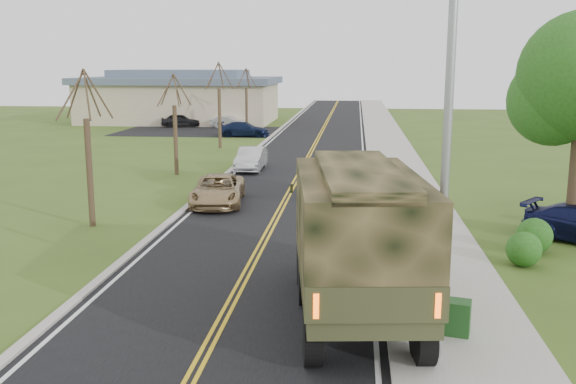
# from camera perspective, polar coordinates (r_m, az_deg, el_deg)

# --- Properties ---
(ground) EXTENTS (160.00, 160.00, 0.00)m
(ground) POSITION_cam_1_polar(r_m,az_deg,el_deg) (15.16, -6.84, -13.04)
(ground) COLOR #38511B
(ground) RESTS_ON ground
(road) EXTENTS (8.00, 120.00, 0.01)m
(road) POSITION_cam_1_polar(r_m,az_deg,el_deg) (53.91, 2.62, 4.64)
(road) COLOR black
(road) RESTS_ON ground
(curb_right) EXTENTS (0.30, 120.00, 0.12)m
(curb_right) POSITION_cam_1_polar(r_m,az_deg,el_deg) (53.81, 7.05, 4.61)
(curb_right) COLOR #9E998E
(curb_right) RESTS_ON ground
(sidewalk_right) EXTENTS (3.20, 120.00, 0.10)m
(sidewalk_right) POSITION_cam_1_polar(r_m,az_deg,el_deg) (53.88, 8.91, 4.56)
(sidewalk_right) COLOR #9E998E
(sidewalk_right) RESTS_ON ground
(curb_left) EXTENTS (0.30, 120.00, 0.10)m
(curb_left) POSITION_cam_1_polar(r_m,az_deg,el_deg) (54.31, -1.77, 4.74)
(curb_left) COLOR #9E998E
(curb_left) RESTS_ON ground
(street_light) EXTENTS (1.65, 0.22, 8.00)m
(street_light) POSITION_cam_1_polar(r_m,az_deg,el_deg) (13.19, 13.45, 3.16)
(street_light) COLOR gray
(street_light) RESTS_ON ground
(bare_tree_a) EXTENTS (1.93, 2.26, 6.08)m
(bare_tree_a) POSITION_cam_1_polar(r_m,az_deg,el_deg) (25.83, -17.29, 2.76)
(bare_tree_a) COLOR #38281C
(bare_tree_a) RESTS_ON ground
(bare_tree_b) EXTENTS (1.83, 2.14, 5.73)m
(bare_tree_b) POSITION_cam_1_polar(r_m,az_deg,el_deg) (37.08, -9.99, 5.30)
(bare_tree_b) COLOR #38281C
(bare_tree_b) RESTS_ON ground
(bare_tree_c) EXTENTS (2.04, 2.39, 6.42)m
(bare_tree_c) POSITION_cam_1_polar(r_m,az_deg,el_deg) (48.66, -6.11, 7.15)
(bare_tree_c) COLOR #38281C
(bare_tree_c) RESTS_ON ground
(bare_tree_d) EXTENTS (1.88, 2.20, 5.91)m
(bare_tree_d) POSITION_cam_1_polar(r_m,az_deg,el_deg) (60.43, -3.71, 7.77)
(bare_tree_d) COLOR #38281C
(bare_tree_d) RESTS_ON ground
(commercial_building) EXTENTS (25.50, 21.50, 5.65)m
(commercial_building) POSITION_cam_1_polar(r_m,az_deg,el_deg) (72.11, -9.48, 8.31)
(commercial_building) COLOR tan
(commercial_building) RESTS_ON ground
(military_truck) EXTENTS (3.61, 8.08, 3.90)m
(military_truck) POSITION_cam_1_polar(r_m,az_deg,el_deg) (15.82, 5.99, -3.39)
(military_truck) COLOR black
(military_truck) RESTS_ON ground
(suv_champagne) EXTENTS (2.70, 4.98, 1.32)m
(suv_champagne) POSITION_cam_1_polar(r_m,az_deg,el_deg) (29.05, -6.26, 0.17)
(suv_champagne) COLOR #A2875B
(suv_champagne) RESTS_ON ground
(sedan_silver) EXTENTS (1.45, 4.12, 1.35)m
(sedan_silver) POSITION_cam_1_polar(r_m,az_deg,el_deg) (38.38, -3.31, 2.95)
(sedan_silver) COLOR silver
(sedan_silver) RESTS_ON ground
(utility_box_near) EXTENTS (0.70, 0.63, 0.80)m
(utility_box_near) POSITION_cam_1_polar(r_m,az_deg,el_deg) (15.54, 14.78, -10.72)
(utility_box_near) COLOR #1A4619
(utility_box_near) RESTS_ON sidewalk_right
(utility_box_far) EXTENTS (0.58, 0.49, 0.65)m
(utility_box_far) POSITION_cam_1_polar(r_m,az_deg,el_deg) (16.18, 10.79, -9.93)
(utility_box_far) COLOR #16401F
(utility_box_far) RESTS_ON sidewalk_right
(lot_car_dark) EXTENTS (4.19, 2.38, 1.34)m
(lot_car_dark) POSITION_cam_1_polar(r_m,az_deg,el_deg) (66.09, -9.50, 6.30)
(lot_car_dark) COLOR black
(lot_car_dark) RESTS_ON ground
(lot_car_silver) EXTENTS (3.85, 2.01, 1.21)m
(lot_car_silver) POSITION_cam_1_polar(r_m,az_deg,el_deg) (64.52, -5.23, 6.23)
(lot_car_silver) COLOR #B4B4B9
(lot_car_silver) RESTS_ON ground
(lot_car_navy) EXTENTS (4.46, 1.86, 1.29)m
(lot_car_navy) POSITION_cam_1_polar(r_m,az_deg,el_deg) (56.58, -3.93, 5.59)
(lot_car_navy) COLOR #0D1633
(lot_car_navy) RESTS_ON ground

